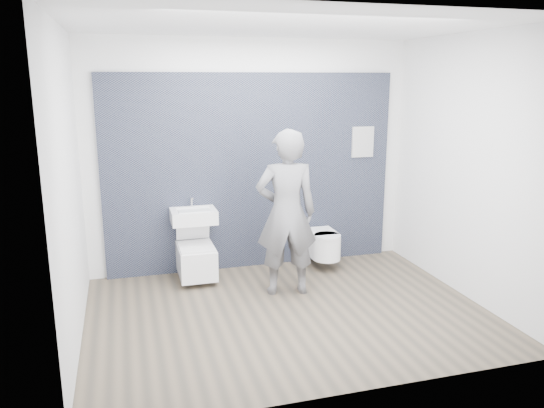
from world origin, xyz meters
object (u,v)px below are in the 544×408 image
object	(u,v)px
toilet_rounded	(323,244)
visitor	(286,213)
washbasin	(194,216)
toilet_square	(196,258)

from	to	relation	value
toilet_rounded	visitor	bearing A→B (deg)	-137.38
washbasin	toilet_square	xyz separation A→B (m)	(0.00, -0.10, -0.50)
toilet_square	visitor	xyz separation A→B (m)	(0.91, -0.64, 0.64)
washbasin	visitor	world-z (taller)	visitor
toilet_square	toilet_rounded	world-z (taller)	toilet_square
visitor	toilet_square	bearing A→B (deg)	-27.09
toilet_square	visitor	world-z (taller)	visitor
toilet_square	washbasin	bearing A→B (deg)	90.00
toilet_rounded	visitor	xyz separation A→B (m)	(-0.69, -0.64, 0.61)
washbasin	visitor	bearing A→B (deg)	-39.09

